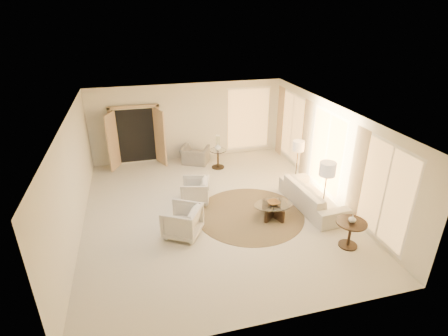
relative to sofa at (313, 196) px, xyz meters
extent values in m
cube|color=beige|center=(-2.76, 0.50, -0.36)|extent=(7.00, 8.00, 0.02)
cube|color=white|center=(-2.76, 0.50, 2.45)|extent=(7.00, 8.00, 0.02)
cube|color=beige|center=(-2.76, 4.50, 1.05)|extent=(7.00, 0.04, 2.80)
cube|color=beige|center=(-2.76, -3.50, 1.05)|extent=(7.00, 0.04, 2.80)
cube|color=beige|center=(-6.26, 0.50, 1.05)|extent=(0.04, 8.00, 2.80)
cube|color=beige|center=(0.74, 0.50, 1.05)|extent=(0.04, 8.00, 2.80)
cube|color=tan|center=(-4.66, 4.39, 0.73)|extent=(1.80, 0.12, 2.16)
cube|color=tan|center=(-5.46, 4.12, 0.68)|extent=(0.35, 0.66, 2.00)
cube|color=tan|center=(-3.86, 4.12, 0.68)|extent=(0.35, 0.66, 2.00)
cylinder|color=#3A2D1B|center=(-1.84, 0.06, -0.34)|extent=(3.45, 3.45, 0.01)
imported|color=beige|center=(0.00, 0.00, 0.00)|extent=(1.09, 2.43, 0.69)
imported|color=beige|center=(-3.17, 1.14, 0.05)|extent=(0.90, 0.93, 0.79)
imported|color=beige|center=(-3.77, -0.39, 0.09)|extent=(1.10, 1.12, 0.86)
imported|color=gray|center=(-2.66, 3.90, 0.07)|extent=(1.12, 0.97, 0.83)
cube|color=black|center=(-1.27, -0.21, -0.16)|extent=(0.35, 0.79, 0.36)
cube|color=black|center=(-1.27, -0.21, -0.16)|extent=(0.67, 0.59, 0.36)
cylinder|color=white|center=(-1.27, -0.21, 0.04)|extent=(1.33, 1.33, 0.02)
cylinder|color=black|center=(-0.01, -1.86, -0.33)|extent=(0.45, 0.45, 0.03)
cylinder|color=black|center=(-0.01, -1.86, -0.02)|extent=(0.07, 0.07, 0.64)
cylinder|color=black|center=(-0.01, -1.86, 0.31)|extent=(0.71, 0.71, 0.03)
cylinder|color=black|center=(-1.95, 3.31, -0.33)|extent=(0.45, 0.45, 0.03)
cylinder|color=black|center=(-1.95, 3.31, -0.02)|extent=(0.07, 0.07, 0.64)
cylinder|color=white|center=(-1.95, 3.31, 0.31)|extent=(0.58, 0.58, 0.03)
cylinder|color=black|center=(0.14, 1.40, -0.33)|extent=(0.25, 0.25, 0.03)
cylinder|color=black|center=(0.14, 1.40, 0.29)|extent=(0.03, 0.03, 1.27)
cylinder|color=tan|center=(0.14, 1.40, 0.99)|extent=(0.36, 0.36, 0.31)
cylinder|color=black|center=(-0.10, -0.71, -0.33)|extent=(0.29, 0.29, 0.03)
cylinder|color=black|center=(-0.10, -0.71, 0.38)|extent=(0.03, 0.03, 1.45)
cylinder|color=tan|center=(-0.10, -0.71, 1.18)|extent=(0.41, 0.41, 0.35)
imported|color=brown|center=(-1.27, -0.21, 0.09)|extent=(0.36, 0.36, 0.08)
imported|color=silver|center=(-0.01, -1.86, 0.41)|extent=(0.19, 0.19, 0.18)
imported|color=silver|center=(-1.95, 3.31, 0.44)|extent=(0.26, 0.26, 0.24)
camera|label=1|loc=(-4.63, -7.72, 4.87)|focal=28.00mm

